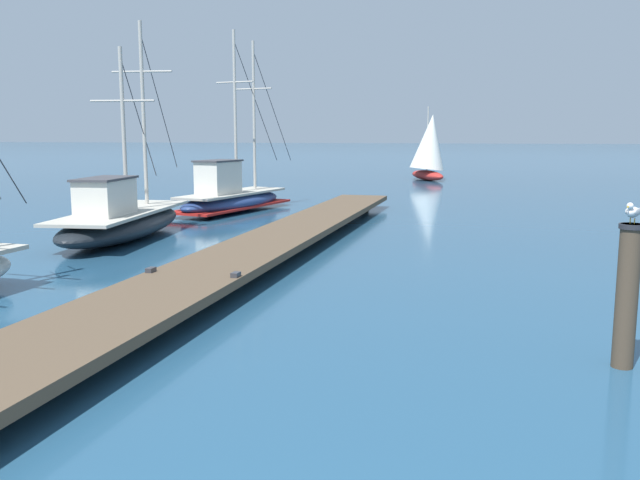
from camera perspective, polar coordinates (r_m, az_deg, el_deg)
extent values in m
cube|color=brown|center=(15.95, -3.86, 0.01)|extent=(2.65, 22.42, 0.16)
cylinder|color=#4C3D2D|center=(10.94, -13.23, -5.60)|extent=(0.36, 0.36, 0.29)
cylinder|color=#4C3D2D|center=(15.98, -3.85, -0.79)|extent=(0.36, 0.36, 0.29)
cylinder|color=#4C3D2D|center=(21.30, 0.93, 1.69)|extent=(0.36, 0.36, 0.29)
cylinder|color=#4C3D2D|center=(26.73, 3.79, 3.17)|extent=(0.36, 0.36, 0.29)
cube|color=#333338|center=(12.20, -14.17, -2.47)|extent=(0.13, 0.20, 0.08)
cube|color=#333338|center=(11.52, -7.17, -2.93)|extent=(0.13, 0.20, 0.08)
ellipsoid|color=black|center=(19.19, -16.38, 1.25)|extent=(2.62, 6.70, 0.78)
cube|color=#B2AD9E|center=(19.15, -16.42, 2.29)|extent=(2.32, 6.03, 0.08)
cube|color=silver|center=(18.21, -17.72, 3.46)|extent=(1.11, 1.92, 0.91)
cube|color=#3D3D42|center=(18.17, -17.79, 4.98)|extent=(1.20, 2.07, 0.06)
cylinder|color=#B2ADA3|center=(19.33, -16.33, 9.00)|extent=(0.11, 0.11, 4.39)
cylinder|color=#B2ADA3|center=(19.35, -16.43, 11.26)|extent=(1.81, 0.23, 0.06)
cylinder|color=#333338|center=(20.43, -15.03, 9.66)|extent=(0.24, 2.28, 3.25)
cylinder|color=#B2ADA3|center=(20.70, -14.75, 10.30)|extent=(0.11, 0.11, 5.29)
cylinder|color=#B2ADA3|center=(20.76, -14.89, 13.64)|extent=(1.81, 0.23, 0.06)
cylinder|color=#333338|center=(22.04, -13.38, 10.94)|extent=(0.28, 2.74, 3.92)
ellipsoid|color=navy|center=(25.12, -7.43, 3.23)|extent=(3.03, 6.14, 0.72)
cube|color=#B2AD9E|center=(25.09, -7.45, 3.95)|extent=(2.70, 5.52, 0.08)
cube|color=#B21E19|center=(25.14, -7.43, 2.86)|extent=(3.02, 6.03, 0.08)
cube|color=silver|center=(24.31, -8.62, 5.23)|extent=(1.32, 1.78, 1.15)
cube|color=#3D3D42|center=(24.28, -8.65, 6.66)|extent=(1.42, 1.92, 0.06)
cylinder|color=#B2ADA3|center=(25.25, -7.22, 10.72)|extent=(0.11, 0.11, 5.85)
cylinder|color=#B2ADA3|center=(25.31, -7.26, 13.14)|extent=(1.54, 0.41, 0.06)
cylinder|color=#333338|center=(26.60, -5.35, 11.29)|extent=(0.71, 2.96, 4.32)
cylinder|color=#B2ADA3|center=(26.38, -5.62, 10.42)|extent=(0.11, 0.11, 5.62)
cylinder|color=#B2ADA3|center=(26.42, -5.66, 12.64)|extent=(1.54, 0.41, 0.06)
cylinder|color=#333338|center=(27.69, -3.97, 10.96)|extent=(0.69, 2.85, 4.15)
cylinder|color=#4C3D2D|center=(9.03, 24.59, -4.39)|extent=(0.26, 0.26, 1.79)
cylinder|color=#28282D|center=(8.88, 24.95, 1.06)|extent=(0.30, 0.30, 0.06)
cylinder|color=gold|center=(8.87, 25.13, 1.46)|extent=(0.01, 0.01, 0.07)
cylinder|color=gold|center=(8.88, 24.83, 1.49)|extent=(0.01, 0.01, 0.07)
ellipsoid|color=white|center=(8.86, 25.02, 2.15)|extent=(0.25, 0.30, 0.13)
ellipsoid|color=silver|center=(8.86, 25.41, 2.19)|extent=(0.15, 0.22, 0.09)
ellipsoid|color=silver|center=(8.90, 24.73, 2.26)|extent=(0.15, 0.22, 0.09)
ellipsoid|color=#383838|center=(9.00, 24.99, 2.28)|extent=(0.06, 0.07, 0.04)
cone|color=white|center=(9.00, 25.33, 2.22)|extent=(0.10, 0.10, 0.07)
sphere|color=white|center=(8.75, 24.82, 2.64)|extent=(0.08, 0.08, 0.08)
cone|color=gold|center=(8.70, 24.71, 2.59)|extent=(0.04, 0.05, 0.02)
ellipsoid|color=#AD2823|center=(42.39, 9.09, 5.45)|extent=(2.84, 4.22, 0.60)
cylinder|color=#B2ADA3|center=(42.41, 9.11, 8.50)|extent=(0.08, 0.08, 3.92)
cone|color=silver|center=(42.09, 9.30, 8.23)|extent=(3.10, 2.94, 3.53)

